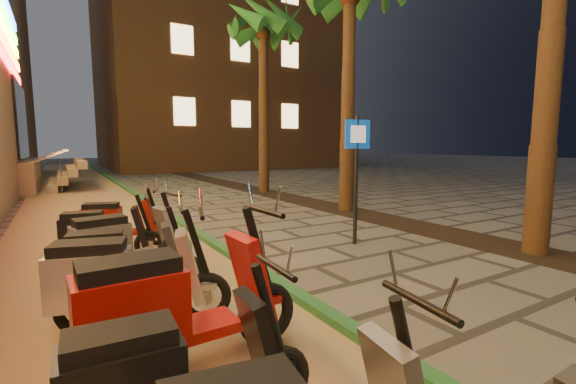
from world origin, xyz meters
TOP-DOWN VIEW (x-y plane):
  - ground at (0.00, 0.00)m, footprint 120.00×120.00m
  - parking_strip at (-2.60, 10.00)m, footprint 3.40×60.00m
  - green_curb at (-0.90, 10.00)m, footprint 0.18×60.00m
  - planting_strip at (3.60, 5.00)m, footprint 1.20×40.00m
  - apartment_block at (9.00, 32.00)m, footprint 18.00×16.06m
  - palm_d at (3.60, 12.00)m, footprint 2.97×3.02m
  - pedestrian_sign at (1.40, 4.06)m, footprint 0.52×0.11m
  - scooter_6 at (-2.78, 0.87)m, footprint 1.54×0.54m
  - scooter_7 at (-2.57, 1.66)m, footprint 1.86×0.65m
  - scooter_8 at (-2.81, 2.64)m, footprint 1.70×0.87m
  - scooter_9 at (-2.71, 3.47)m, footprint 1.56×0.68m
  - scooter_10 at (-2.58, 4.25)m, footprint 1.66×0.71m
  - scooter_11 at (-2.76, 5.24)m, footprint 1.51×0.71m
  - scooter_12 at (-2.43, 6.07)m, footprint 1.49×0.80m

SIDE VIEW (x-z plane):
  - ground at x=0.00m, z-range 0.00..0.00m
  - parking_strip at x=-2.60m, z-range 0.00..0.01m
  - planting_strip at x=3.60m, z-range 0.00..0.02m
  - green_curb at x=-0.90m, z-range 0.00..0.10m
  - scooter_11 at x=-2.76m, z-range -0.07..0.99m
  - scooter_12 at x=-2.43m, z-range -0.07..0.99m
  - scooter_6 at x=-2.78m, z-range -0.07..1.01m
  - scooter_9 at x=-2.71m, z-range -0.07..1.03m
  - scooter_10 at x=-2.58m, z-range -0.08..1.09m
  - scooter_8 at x=-2.81m, z-range -0.08..1.13m
  - scooter_7 at x=-2.57m, z-range -0.09..1.22m
  - pedestrian_sign at x=1.40m, z-range 0.35..2.71m
  - palm_d at x=3.60m, z-range 2.36..9.53m
  - apartment_block at x=9.00m, z-range 0.00..25.00m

